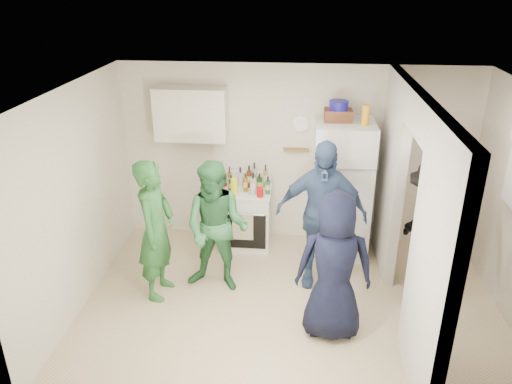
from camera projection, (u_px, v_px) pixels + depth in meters
floor at (290, 305)px, 5.83m from camera, size 4.80×4.80×0.00m
wall_back at (296, 155)px, 6.87m from camera, size 4.80×0.00×4.80m
wall_front at (288, 305)px, 3.77m from camera, size 4.80×0.00×4.80m
wall_left at (76, 200)px, 5.52m from camera, size 0.00×3.40×3.40m
ceiling at (297, 92)px, 4.82m from camera, size 4.80×4.80×0.00m
partition_pier_back at (391, 174)px, 6.23m from camera, size 0.12×1.20×2.50m
partition_pier_front at (432, 270)px, 4.22m from camera, size 0.12×1.20×2.50m
partition_header at (421, 115)px, 4.80m from camera, size 0.12×1.00×0.40m
stove at (245, 218)px, 6.96m from camera, size 0.71×0.59×0.84m
upper_cabinet at (191, 114)px, 6.58m from camera, size 0.95×0.34×0.70m
fridge at (341, 189)px, 6.63m from camera, size 0.76×0.74×1.84m
wicker_basket at (338, 115)px, 6.28m from camera, size 0.35×0.25×0.15m
blue_bowl at (339, 105)px, 6.23m from camera, size 0.24×0.24×0.11m
yellow_cup_stack_top at (365, 115)px, 6.10m from camera, size 0.09×0.09×0.25m
wall_clock at (301, 124)px, 6.67m from camera, size 0.22×0.02×0.22m
spice_shelf at (296, 150)px, 6.79m from camera, size 0.35×0.08×0.03m
yellow_cup_stack_stove at (234, 188)px, 6.55m from camera, size 0.09×0.09×0.25m
red_cup at (260, 193)px, 6.57m from camera, size 0.09×0.09×0.12m
person_green_left at (156, 230)px, 5.72m from camera, size 0.47×0.66×1.70m
person_green_center at (217, 228)px, 5.85m from camera, size 0.88×0.73×1.63m
person_denim at (321, 215)px, 5.92m from camera, size 1.12×0.54×1.85m
person_navy at (334, 267)px, 5.07m from camera, size 0.80×0.52×1.63m
person_nook at (430, 232)px, 5.66m from camera, size 0.85×1.22×1.72m
bottle_a at (224, 178)px, 6.87m from camera, size 0.07×0.07×0.24m
bottle_b at (231, 184)px, 6.68m from camera, size 0.07×0.07×0.24m
bottle_c at (240, 177)px, 6.86m from camera, size 0.08×0.08×0.28m
bottle_d at (245, 183)px, 6.69m from camera, size 0.06×0.06×0.26m
bottle_e at (254, 174)px, 6.89m from camera, size 0.07×0.07×0.33m
bottle_f at (260, 182)px, 6.73m from camera, size 0.08×0.08×0.25m
bottle_g at (265, 176)px, 6.84m from camera, size 0.06×0.06×0.32m
bottle_h at (221, 185)px, 6.65m from camera, size 0.06×0.06×0.24m
bottle_i at (249, 177)px, 6.82m from camera, size 0.07×0.07×0.31m
bottle_j at (268, 185)px, 6.63m from camera, size 0.07×0.07×0.25m
bottle_k at (230, 178)px, 6.77m from camera, size 0.06×0.06×0.32m
bottle_l at (253, 184)px, 6.60m from camera, size 0.08×0.08×0.31m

